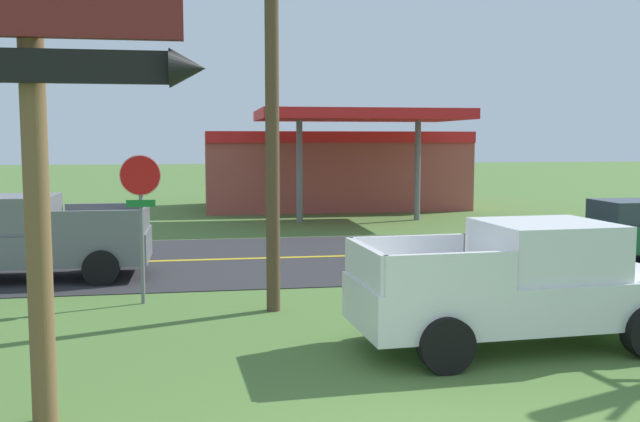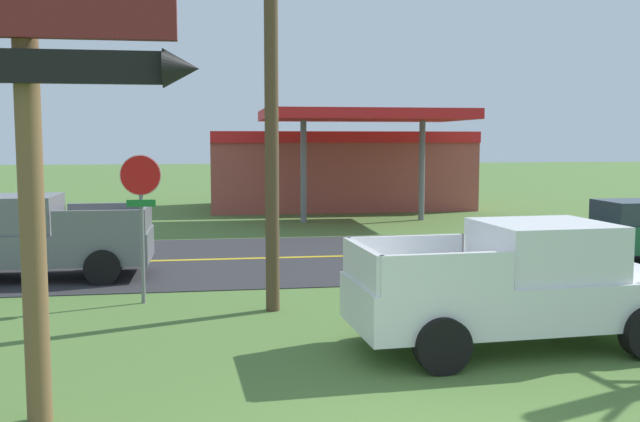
# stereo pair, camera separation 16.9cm
# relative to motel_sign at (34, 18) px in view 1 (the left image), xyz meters

# --- Properties ---
(road_asphalt) EXTENTS (140.00, 8.00, 0.02)m
(road_asphalt) POSITION_rel_motel_sign_xyz_m (4.10, 10.98, -4.53)
(road_asphalt) COLOR #2B2B2D
(road_asphalt) RESTS_ON ground
(road_centre_line) EXTENTS (126.00, 0.20, 0.01)m
(road_centre_line) POSITION_rel_motel_sign_xyz_m (4.10, 10.98, -4.52)
(road_centre_line) COLOR gold
(road_centre_line) RESTS_ON road_asphalt
(motel_sign) EXTENTS (3.53, 0.54, 6.47)m
(motel_sign) POSITION_rel_motel_sign_xyz_m (0.00, 0.00, 0.00)
(motel_sign) COLOR brown
(motel_sign) RESTS_ON ground
(stop_sign) EXTENTS (0.80, 0.08, 2.95)m
(stop_sign) POSITION_rel_motel_sign_xyz_m (0.56, 6.07, -2.51)
(stop_sign) COLOR slate
(stop_sign) RESTS_ON ground
(utility_pole) EXTENTS (2.00, 0.26, 9.10)m
(utility_pole) POSITION_rel_motel_sign_xyz_m (3.05, 5.09, 0.33)
(utility_pole) COLOR brown
(utility_pole) RESTS_ON ground
(gas_station) EXTENTS (12.00, 11.50, 4.40)m
(gas_station) POSITION_rel_motel_sign_xyz_m (7.93, 25.07, -2.60)
(gas_station) COLOR #A84C42
(gas_station) RESTS_ON ground
(pickup_white_parked_on_lawn) EXTENTS (5.30, 2.47, 1.96)m
(pickup_white_parked_on_lawn) POSITION_rel_motel_sign_xyz_m (6.68, 2.13, -3.58)
(pickup_white_parked_on_lawn) COLOR silver
(pickup_white_parked_on_lawn) RESTS_ON ground
(pickup_grey_on_road) EXTENTS (5.20, 2.24, 1.96)m
(pickup_grey_on_road) POSITION_rel_motel_sign_xyz_m (-2.18, 8.98, -3.58)
(pickup_grey_on_road) COLOR slate
(pickup_grey_on_road) RESTS_ON ground
(car_green_mid_lane) EXTENTS (4.20, 2.00, 1.64)m
(car_green_mid_lane) POSITION_rel_motel_sign_xyz_m (13.06, 8.98, -3.71)
(car_green_mid_lane) COLOR #1E6038
(car_green_mid_lane) RESTS_ON ground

